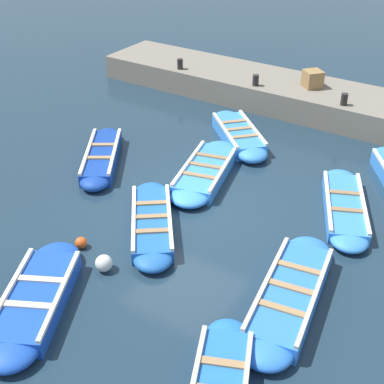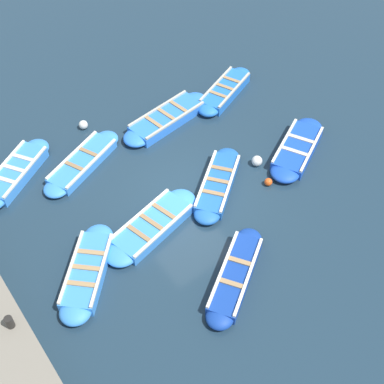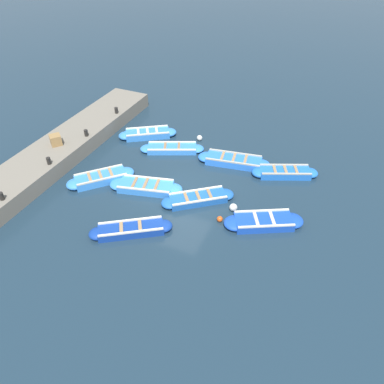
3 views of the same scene
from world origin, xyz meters
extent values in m
plane|color=#1C303F|center=(0.00, 0.00, 0.00)|extent=(120.00, 120.00, 0.00)
cube|color=#3884E0|center=(1.98, -3.10, 0.14)|extent=(2.74, 1.85, 0.29)
ellipsoid|color=#3884E0|center=(0.78, -3.63, 0.14)|extent=(1.08, 1.07, 0.29)
ellipsoid|color=#3884E0|center=(3.17, -2.57, 0.14)|extent=(1.08, 1.07, 0.29)
cube|color=silver|center=(2.14, -3.46, 0.32)|extent=(2.37, 1.11, 0.07)
cube|color=silver|center=(1.82, -2.74, 0.32)|extent=(2.37, 1.11, 0.07)
cube|color=olive|center=(1.64, -3.25, 0.31)|extent=(0.44, 0.76, 0.04)
cube|color=olive|center=(2.31, -2.95, 0.31)|extent=(0.44, 0.76, 0.04)
cube|color=#3884E0|center=(3.90, 0.76, 0.18)|extent=(2.32, 2.38, 0.37)
ellipsoid|color=#3884E0|center=(3.07, -0.12, 0.18)|extent=(1.21, 1.21, 0.37)
ellipsoid|color=#3884E0|center=(4.72, 1.64, 0.18)|extent=(1.21, 1.21, 0.37)
cube|color=beige|center=(4.20, 0.47, 0.40)|extent=(1.68, 1.77, 0.07)
cube|color=beige|center=(3.59, 1.05, 0.40)|extent=(1.68, 1.77, 0.07)
cube|color=#9E7A51|center=(3.54, 0.39, 0.39)|extent=(0.68, 0.66, 0.04)
cube|color=#9E7A51|center=(3.90, 0.76, 0.39)|extent=(0.68, 0.66, 0.04)
cube|color=#9E7A51|center=(4.25, 1.13, 0.39)|extent=(0.68, 0.66, 0.04)
cube|color=navy|center=(0.73, 3.22, 0.17)|extent=(2.64, 2.12, 0.33)
ellipsoid|color=navy|center=(-0.37, 2.49, 0.17)|extent=(1.03, 1.03, 0.33)
ellipsoid|color=navy|center=(1.83, 3.95, 0.17)|extent=(1.03, 1.03, 0.33)
cube|color=silver|center=(0.93, 2.92, 0.37)|extent=(2.21, 1.50, 0.07)
cube|color=silver|center=(0.53, 3.52, 0.37)|extent=(2.21, 1.50, 0.07)
cube|color=#9E7A51|center=(0.42, 3.01, 0.35)|extent=(0.50, 0.66, 0.04)
cube|color=#9E7A51|center=(1.04, 3.42, 0.35)|extent=(0.50, 0.66, 0.04)
cube|color=#3884E0|center=(3.93, -3.90, 0.18)|extent=(2.54, 2.09, 0.37)
ellipsoid|color=#3884E0|center=(2.90, -4.57, 0.18)|extent=(1.17, 1.16, 0.37)
ellipsoid|color=#3884E0|center=(4.95, -3.24, 0.18)|extent=(1.17, 1.16, 0.37)
cube|color=silver|center=(4.15, -4.25, 0.40)|extent=(2.05, 1.37, 0.07)
cube|color=silver|center=(3.70, -3.56, 0.40)|extent=(2.05, 1.37, 0.07)
cube|color=beige|center=(3.49, -4.19, 0.39)|extent=(0.55, 0.74, 0.04)
cube|color=beige|center=(3.93, -3.90, 0.39)|extent=(0.55, 0.74, 0.04)
cube|color=beige|center=(4.36, -3.62, 0.39)|extent=(0.55, 0.74, 0.04)
cube|color=blue|center=(-4.11, -3.30, 0.17)|extent=(2.58, 1.74, 0.35)
ellipsoid|color=blue|center=(-5.23, -3.78, 0.17)|extent=(1.05, 1.03, 0.35)
ellipsoid|color=blue|center=(-2.98, -2.82, 0.17)|extent=(1.05, 1.03, 0.35)
cube|color=#B2AD9E|center=(-3.96, -3.65, 0.38)|extent=(2.23, 1.01, 0.07)
cube|color=#B2AD9E|center=(-4.26, -2.94, 0.38)|extent=(2.23, 1.01, 0.07)
cube|color=#9E7A51|center=(-4.58, -3.50, 0.37)|extent=(0.42, 0.74, 0.04)
cube|color=#9E7A51|center=(-4.11, -3.30, 0.37)|extent=(0.42, 0.74, 0.04)
cube|color=#9E7A51|center=(-3.63, -3.09, 0.37)|extent=(0.42, 0.74, 0.04)
cube|color=#1947B7|center=(-4.10, 0.57, 0.17)|extent=(2.59, 2.02, 0.34)
ellipsoid|color=#1947B7|center=(-5.15, 0.02, 0.17)|extent=(1.30, 1.29, 0.34)
ellipsoid|color=#1947B7|center=(-3.04, 1.13, 0.17)|extent=(1.30, 1.29, 0.34)
cube|color=silver|center=(-3.88, 0.15, 0.37)|extent=(2.11, 1.15, 0.07)
cube|color=silver|center=(-4.32, 0.99, 0.37)|extent=(2.11, 1.15, 0.07)
cube|color=beige|center=(-4.40, 0.42, 0.36)|extent=(0.54, 0.87, 0.04)
cube|color=beige|center=(-3.80, 0.73, 0.36)|extent=(0.54, 0.87, 0.04)
cube|color=blue|center=(-1.47, -3.27, 0.18)|extent=(2.93, 1.42, 0.35)
ellipsoid|color=blue|center=(-2.85, -3.49, 0.18)|extent=(1.07, 1.05, 0.35)
ellipsoid|color=blue|center=(-0.08, -3.05, 0.18)|extent=(1.07, 1.05, 0.35)
cube|color=#B2AD9E|center=(-1.39, -3.72, 0.39)|extent=(2.73, 0.51, 0.07)
cube|color=#B2AD9E|center=(-1.54, -2.82, 0.39)|extent=(2.73, 0.51, 0.07)
cube|color=#9E7A51|center=(-2.06, -3.37, 0.37)|extent=(0.28, 0.88, 0.04)
cube|color=#9E7A51|center=(-1.47, -3.27, 0.37)|extent=(0.28, 0.88, 0.04)
cube|color=#9E7A51|center=(-0.88, -3.18, 0.37)|extent=(0.28, 0.88, 0.04)
cube|color=#3884E0|center=(1.60, 0.45, 0.16)|extent=(2.69, 1.60, 0.32)
ellipsoid|color=#3884E0|center=(0.38, 0.15, 0.16)|extent=(1.17, 1.15, 0.32)
ellipsoid|color=#3884E0|center=(2.82, 0.76, 0.16)|extent=(1.17, 1.15, 0.32)
cube|color=silver|center=(1.71, -0.01, 0.36)|extent=(2.41, 0.68, 0.07)
cube|color=silver|center=(1.48, 0.91, 0.36)|extent=(2.41, 0.68, 0.07)
cube|color=olive|center=(1.08, 0.32, 0.34)|extent=(0.35, 0.91, 0.04)
cube|color=olive|center=(1.60, 0.45, 0.34)|extent=(0.35, 0.91, 0.04)
cube|color=olive|center=(2.12, 0.58, 0.34)|extent=(0.35, 0.91, 0.04)
cube|color=#1E59AD|center=(-0.98, 0.26, 0.15)|extent=(2.54, 2.24, 0.31)
ellipsoid|color=#1E59AD|center=(-1.99, -0.52, 0.15)|extent=(1.13, 1.13, 0.31)
ellipsoid|color=#1E59AD|center=(0.02, 1.04, 0.15)|extent=(1.13, 1.13, 0.31)
cube|color=silver|center=(-0.74, -0.05, 0.34)|extent=(2.02, 1.59, 0.07)
cube|color=silver|center=(-1.22, 0.57, 0.34)|extent=(2.02, 1.59, 0.07)
cube|color=olive|center=(-1.41, -0.07, 0.33)|extent=(0.58, 0.69, 0.04)
cube|color=olive|center=(-0.98, 0.26, 0.33)|extent=(0.58, 0.69, 0.04)
cube|color=olive|center=(-0.55, 0.59, 0.33)|extent=(0.58, 0.69, 0.04)
cube|color=slate|center=(7.09, 0.00, 0.41)|extent=(2.43, 14.95, 0.81)
cylinder|color=black|center=(6.23, -4.38, 0.99)|extent=(0.20, 0.20, 0.35)
cylinder|color=black|center=(6.23, -1.46, 0.99)|extent=(0.20, 0.20, 0.35)
cylinder|color=black|center=(6.23, 1.46, 0.99)|extent=(0.20, 0.20, 0.35)
cylinder|color=black|center=(6.23, 4.38, 0.99)|extent=(0.20, 0.20, 0.35)
cube|color=olive|center=(7.09, -0.11, 1.08)|extent=(0.75, 0.75, 0.53)
sphere|color=silver|center=(1.06, -4.74, 0.16)|extent=(0.32, 0.32, 0.32)
sphere|color=silver|center=(-2.64, 0.21, 0.18)|extent=(0.35, 0.35, 0.35)
sphere|color=#E05119|center=(-2.35, 1.11, 0.13)|extent=(0.25, 0.25, 0.25)
camera|label=1|loc=(-8.60, -5.76, 7.01)|focal=50.00mm
camera|label=2|loc=(6.39, 8.98, 12.38)|focal=50.00mm
camera|label=3|loc=(-6.00, 12.27, 10.84)|focal=35.00mm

